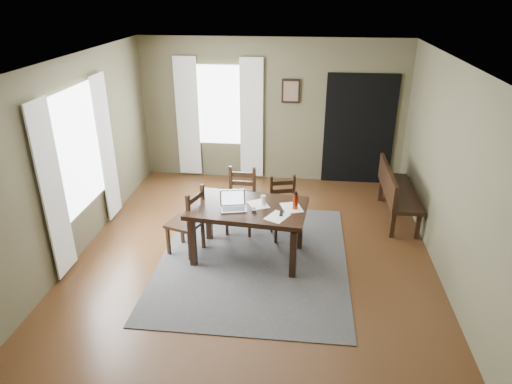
# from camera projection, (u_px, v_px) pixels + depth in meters

# --- Properties ---
(ground) EXTENTS (5.00, 6.00, 0.01)m
(ground) POSITION_uv_depth(u_px,v_px,m) (254.00, 259.00, 6.47)
(ground) COLOR #492C16
(room_shell) EXTENTS (5.02, 6.02, 2.71)m
(room_shell) POSITION_uv_depth(u_px,v_px,m) (253.00, 136.00, 5.72)
(room_shell) COLOR brown
(room_shell) RESTS_ON ground
(rug) EXTENTS (2.60, 3.20, 0.01)m
(rug) POSITION_uv_depth(u_px,v_px,m) (254.00, 258.00, 6.46)
(rug) COLOR #3C3C3C
(rug) RESTS_ON ground
(dining_table) EXTENTS (1.66, 1.09, 0.79)m
(dining_table) POSITION_uv_depth(u_px,v_px,m) (248.00, 212.00, 6.22)
(dining_table) COLOR black
(dining_table) RESTS_ON rug
(chair_end) EXTENTS (0.56, 0.56, 1.01)m
(chair_end) POSITION_uv_depth(u_px,v_px,m) (188.00, 222.00, 6.41)
(chair_end) COLOR black
(chair_end) RESTS_ON rug
(chair_back_left) EXTENTS (0.45, 0.46, 0.99)m
(chair_back_left) POSITION_uv_depth(u_px,v_px,m) (241.00, 201.00, 7.04)
(chair_back_left) COLOR black
(chair_back_left) RESTS_ON rug
(chair_back_right) EXTENTS (0.50, 0.50, 0.93)m
(chair_back_right) POSITION_uv_depth(u_px,v_px,m) (284.00, 209.00, 6.88)
(chair_back_right) COLOR black
(chair_back_right) RESTS_ON rug
(bench) EXTENTS (0.49, 1.53, 0.86)m
(bench) POSITION_uv_depth(u_px,v_px,m) (395.00, 189.00, 7.39)
(bench) COLOR black
(bench) RESTS_ON ground
(laptop) EXTENTS (0.39, 0.34, 0.23)m
(laptop) POSITION_uv_depth(u_px,v_px,m) (233.00, 204.00, 6.11)
(laptop) COLOR #B7B7BC
(laptop) RESTS_ON dining_table
(computer_mouse) EXTENTS (0.08, 0.11, 0.03)m
(computer_mouse) POSITION_uv_depth(u_px,v_px,m) (254.00, 210.00, 6.04)
(computer_mouse) COLOR #3F3F42
(computer_mouse) RESTS_ON dining_table
(tv_remote) EXTENTS (0.05, 0.16, 0.02)m
(tv_remote) POSITION_uv_depth(u_px,v_px,m) (281.00, 213.00, 5.97)
(tv_remote) COLOR black
(tv_remote) RESTS_ON dining_table
(drinking_glass) EXTENTS (0.08, 0.08, 0.14)m
(drinking_glass) POSITION_uv_depth(u_px,v_px,m) (263.00, 200.00, 6.18)
(drinking_glass) COLOR silver
(drinking_glass) RESTS_ON dining_table
(water_bottle) EXTENTS (0.09, 0.09, 0.25)m
(water_bottle) POSITION_uv_depth(u_px,v_px,m) (295.00, 201.00, 6.07)
(water_bottle) COLOR #98220B
(water_bottle) RESTS_ON dining_table
(paper_b) EXTENTS (0.35, 0.39, 0.00)m
(paper_b) POSITION_uv_depth(u_px,v_px,m) (277.00, 217.00, 5.90)
(paper_b) COLOR white
(paper_b) RESTS_ON dining_table
(paper_c) EXTENTS (0.35, 0.38, 0.00)m
(paper_c) POSITION_uv_depth(u_px,v_px,m) (258.00, 204.00, 6.23)
(paper_c) COLOR white
(paper_c) RESTS_ON dining_table
(paper_d) EXTENTS (0.34, 0.39, 0.00)m
(paper_d) POSITION_uv_depth(u_px,v_px,m) (291.00, 208.00, 6.14)
(paper_d) COLOR white
(paper_d) RESTS_ON dining_table
(window_left) EXTENTS (0.01, 1.30, 1.70)m
(window_left) POSITION_uv_depth(u_px,v_px,m) (78.00, 151.00, 6.29)
(window_left) COLOR white
(window_left) RESTS_ON ground
(window_back) EXTENTS (1.00, 0.01, 1.50)m
(window_back) POSITION_uv_depth(u_px,v_px,m) (219.00, 105.00, 8.65)
(window_back) COLOR white
(window_back) RESTS_ON ground
(curtain_left_near) EXTENTS (0.03, 0.48, 2.30)m
(curtain_left_near) POSITION_uv_depth(u_px,v_px,m) (53.00, 192.00, 5.65)
(curtain_left_near) COLOR silver
(curtain_left_near) RESTS_ON ground
(curtain_left_far) EXTENTS (0.03, 0.48, 2.30)m
(curtain_left_far) POSITION_uv_depth(u_px,v_px,m) (106.00, 148.00, 7.14)
(curtain_left_far) COLOR silver
(curtain_left_far) RESTS_ON ground
(curtain_back_left) EXTENTS (0.44, 0.03, 2.30)m
(curtain_back_left) POSITION_uv_depth(u_px,v_px,m) (188.00, 118.00, 8.79)
(curtain_back_left) COLOR silver
(curtain_back_left) RESTS_ON ground
(curtain_back_right) EXTENTS (0.44, 0.03, 2.30)m
(curtain_back_right) POSITION_uv_depth(u_px,v_px,m) (251.00, 119.00, 8.66)
(curtain_back_right) COLOR silver
(curtain_back_right) RESTS_ON ground
(framed_picture) EXTENTS (0.34, 0.03, 0.44)m
(framed_picture) POSITION_uv_depth(u_px,v_px,m) (291.00, 91.00, 8.39)
(framed_picture) COLOR black
(framed_picture) RESTS_ON ground
(doorway_back) EXTENTS (1.30, 0.03, 2.10)m
(doorway_back) POSITION_uv_depth(u_px,v_px,m) (359.00, 130.00, 8.55)
(doorway_back) COLOR black
(doorway_back) RESTS_ON ground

